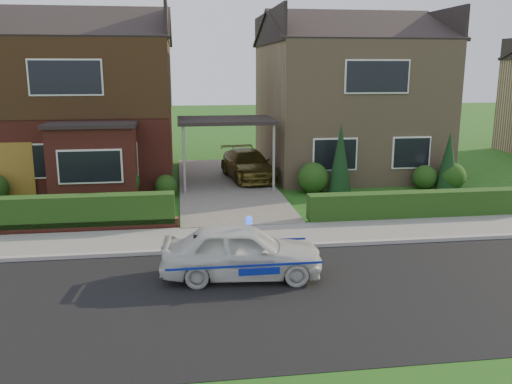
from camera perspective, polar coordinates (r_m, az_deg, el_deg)
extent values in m
plane|color=#195015|center=(11.67, 1.75, -11.02)|extent=(120.00, 120.00, 0.00)
cube|color=black|center=(11.67, 1.75, -11.02)|extent=(60.00, 6.00, 0.02)
cube|color=#9E9993|center=(14.46, -0.32, -5.93)|extent=(60.00, 0.16, 0.12)
cube|color=slate|center=(15.45, -0.85, -4.72)|extent=(60.00, 2.00, 0.10)
cube|color=#666059|center=(22.08, -3.12, 0.71)|extent=(3.80, 12.00, 0.12)
cube|color=maroon|center=(24.89, -17.40, 8.14)|extent=(7.20, 8.00, 5.80)
cube|color=white|center=(21.48, -22.96, 2.99)|extent=(1.80, 0.08, 1.30)
cube|color=white|center=(20.89, -14.53, 3.35)|extent=(1.60, 0.08, 1.30)
cube|color=white|center=(20.86, -19.41, 11.31)|extent=(2.60, 0.08, 1.30)
cube|color=black|center=(24.82, -17.63, 11.47)|extent=(7.26, 8.06, 2.90)
cube|color=maroon|center=(20.33, -16.74, 2.81)|extent=(3.00, 1.40, 2.70)
cube|color=black|center=(20.14, -17.00, 6.79)|extent=(3.20, 1.60, 0.14)
cube|color=#987B5D|center=(25.74, 9.31, 8.70)|extent=(7.20, 8.00, 5.80)
cube|color=white|center=(21.62, 8.31, 3.94)|extent=(1.80, 0.08, 1.30)
cube|color=white|center=(22.72, 16.02, 4.01)|extent=(1.60, 0.08, 1.30)
cube|color=white|center=(21.87, 12.64, 11.77)|extent=(2.60, 0.08, 1.30)
cube|color=black|center=(21.68, -3.20, 7.54)|extent=(3.80, 3.00, 0.14)
cylinder|color=gray|center=(20.39, -7.59, 3.28)|extent=(0.10, 0.10, 2.70)
cylinder|color=gray|center=(20.69, 1.88, 3.53)|extent=(0.10, 0.10, 2.70)
cube|color=olive|center=(21.76, -25.09, 1.96)|extent=(2.20, 0.10, 2.10)
cube|color=maroon|center=(16.92, -21.32, -3.59)|extent=(7.70, 0.25, 0.36)
cube|color=#193912|center=(17.11, -21.16, -4.03)|extent=(7.50, 0.55, 0.90)
cube|color=#193912|center=(18.23, 17.04, -2.70)|extent=(7.50, 0.55, 0.80)
sphere|color=#193912|center=(20.33, -14.01, 1.00)|extent=(1.32, 1.32, 1.32)
sphere|color=#193912|center=(20.57, -9.46, 0.66)|extent=(0.84, 0.84, 0.84)
sphere|color=#193912|center=(20.95, 6.01, 1.49)|extent=(1.20, 1.20, 1.20)
sphere|color=#193912|center=(22.61, 17.33, 1.51)|extent=(0.96, 0.96, 0.96)
sphere|color=#193912|center=(22.79, 19.93, 1.56)|extent=(1.08, 1.08, 1.08)
cone|color=black|center=(20.90, 8.85, 3.33)|extent=(0.90, 0.90, 2.60)
cone|color=black|center=(22.60, 19.59, 2.94)|extent=(0.90, 0.90, 2.20)
imported|color=silver|center=(12.48, -1.51, -6.30)|extent=(1.81, 3.80, 1.25)
sphere|color=#193FF2|center=(12.28, -0.67, -3.14)|extent=(0.17, 0.17, 0.17)
cube|color=navy|center=(11.80, -1.08, -7.71)|extent=(3.39, 0.02, 0.05)
cube|color=navy|center=(13.20, -1.88, -5.44)|extent=(3.39, 0.02, 0.05)
ellipsoid|color=black|center=(12.23, -6.29, -5.49)|extent=(0.22, 0.17, 0.21)
sphere|color=white|center=(12.18, -6.21, -5.62)|extent=(0.11, 0.11, 0.11)
sphere|color=black|center=(12.17, -6.21, -4.89)|extent=(0.13, 0.13, 0.13)
cone|color=black|center=(12.16, -6.43, -4.59)|extent=(0.04, 0.04, 0.05)
cone|color=black|center=(12.16, -6.00, -4.58)|extent=(0.04, 0.04, 0.05)
imported|color=brown|center=(23.02, -0.87, 2.92)|extent=(2.24, 4.36, 1.21)
imported|color=gray|center=(17.15, -13.20, -2.20)|extent=(0.51, 0.51, 0.72)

